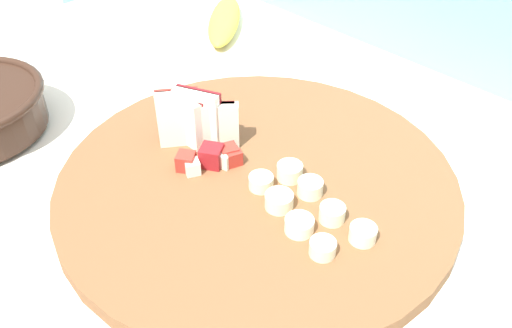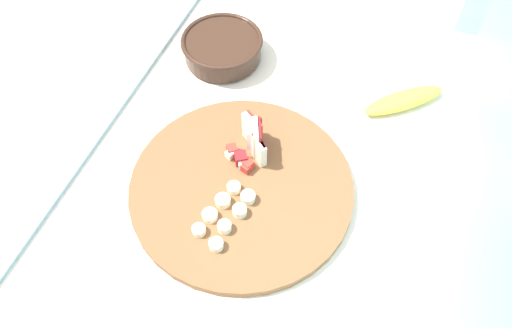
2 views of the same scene
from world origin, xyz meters
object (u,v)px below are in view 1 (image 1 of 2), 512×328
object	(u,v)px
cutting_board	(257,183)
banana_slice_rows	(305,205)
apple_wedge_fan	(195,120)
apple_dice_pile	(214,157)
banana_peel	(224,20)

from	to	relation	value
cutting_board	banana_slice_rows	distance (m)	0.07
cutting_board	apple_wedge_fan	world-z (taller)	apple_wedge_fan
apple_dice_pile	banana_slice_rows	distance (m)	0.11
apple_dice_pile	banana_slice_rows	world-z (taller)	apple_dice_pile
apple_wedge_fan	apple_dice_pile	xyz separation A→B (m)	(0.04, -0.01, -0.02)
apple_wedge_fan	apple_dice_pile	bearing A→B (deg)	-14.39
cutting_board	apple_dice_pile	world-z (taller)	apple_dice_pile
cutting_board	apple_dice_pile	distance (m)	0.05
cutting_board	banana_peel	world-z (taller)	banana_peel
cutting_board	apple_dice_pile	xyz separation A→B (m)	(-0.04, -0.02, 0.02)
apple_wedge_fan	banana_slice_rows	xyz separation A→B (m)	(0.15, 0.00, -0.02)
banana_slice_rows	cutting_board	bearing A→B (deg)	177.56
apple_wedge_fan	banana_slice_rows	size ratio (longest dim) A/B	0.53
apple_dice_pile	banana_peel	xyz separation A→B (m)	(-0.26, 0.24, -0.01)
cutting_board	banana_peel	xyz separation A→B (m)	(-0.30, 0.22, 0.00)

